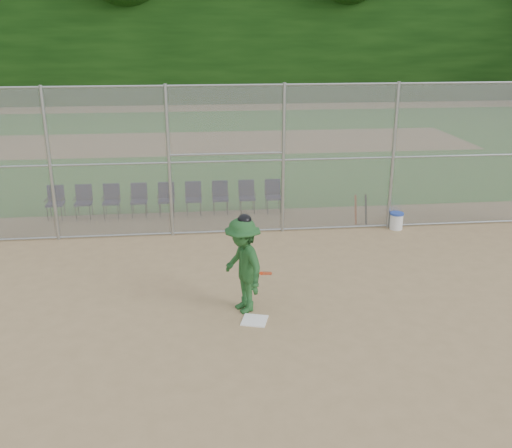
{
  "coord_description": "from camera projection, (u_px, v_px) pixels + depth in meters",
  "views": [
    {
      "loc": [
        -1.32,
        -9.64,
        5.32
      ],
      "look_at": [
        0.0,
        2.5,
        1.1
      ],
      "focal_mm": 40.0,
      "sensor_mm": 36.0,
      "label": 1
    }
  ],
  "objects": [
    {
      "name": "treeline",
      "position": [
        218.0,
        24.0,
        27.93
      ],
      "size": [
        81.0,
        60.0,
        11.0
      ],
      "color": "black",
      "rests_on": "ground"
    },
    {
      "name": "water_cooler",
      "position": [
        396.0,
        221.0,
        15.82
      ],
      "size": [
        0.38,
        0.38,
        0.48
      ],
      "color": "white",
      "rests_on": "ground"
    },
    {
      "name": "chair_0",
      "position": [
        55.0,
        203.0,
        16.59
      ],
      "size": [
        0.54,
        0.52,
        0.96
      ],
      "primitive_type": null,
      "color": "#0F103A",
      "rests_on": "ground"
    },
    {
      "name": "chair_3",
      "position": [
        139.0,
        201.0,
        16.83
      ],
      "size": [
        0.54,
        0.52,
        0.96
      ],
      "primitive_type": null,
      "color": "#0F103A",
      "rests_on": "ground"
    },
    {
      "name": "backstop_fence",
      "position": [
        246.0,
        158.0,
        14.96
      ],
      "size": [
        16.09,
        0.09,
        4.0
      ],
      "color": "gray",
      "rests_on": "ground"
    },
    {
      "name": "chair_1",
      "position": [
        83.0,
        202.0,
        16.67
      ],
      "size": [
        0.54,
        0.52,
        0.96
      ],
      "primitive_type": null,
      "color": "#0F103A",
      "rests_on": "ground"
    },
    {
      "name": "chair_6",
      "position": [
        220.0,
        198.0,
        17.08
      ],
      "size": [
        0.54,
        0.52,
        0.96
      ],
      "primitive_type": null,
      "color": "#0F103A",
      "rests_on": "ground"
    },
    {
      "name": "dirt_patch_far",
      "position": [
        222.0,
        142.0,
        27.85
      ],
      "size": [
        24.0,
        24.0,
        0.0
      ],
      "primitive_type": "plane",
      "color": "tan",
      "rests_on": "ground"
    },
    {
      "name": "chair_8",
      "position": [
        273.0,
        196.0,
        17.24
      ],
      "size": [
        0.54,
        0.52,
        0.96
      ],
      "primitive_type": null,
      "color": "#0F103A",
      "rests_on": "ground"
    },
    {
      "name": "spare_bats",
      "position": [
        361.0,
        209.0,
        16.21
      ],
      "size": [
        0.36,
        0.29,
        0.84
      ],
      "color": "#D84C14",
      "rests_on": "ground"
    },
    {
      "name": "chair_4",
      "position": [
        166.0,
        200.0,
        16.91
      ],
      "size": [
        0.54,
        0.52,
        0.96
      ],
      "primitive_type": null,
      "color": "#0F103A",
      "rests_on": "ground"
    },
    {
      "name": "home_plate",
      "position": [
        255.0,
        320.0,
        10.91
      ],
      "size": [
        0.58,
        0.58,
        0.02
      ],
      "primitive_type": "cube",
      "rotation": [
        0.0,
        0.0,
        -0.29
      ],
      "color": "white",
      "rests_on": "ground"
    },
    {
      "name": "chair_5",
      "position": [
        193.0,
        199.0,
        17.0
      ],
      "size": [
        0.54,
        0.52,
        0.96
      ],
      "primitive_type": null,
      "color": "#0F103A",
      "rests_on": "ground"
    },
    {
      "name": "batter_at_plate",
      "position": [
        243.0,
        265.0,
        11.03
      ],
      "size": [
        1.14,
        1.5,
        2.0
      ],
      "color": "#205124",
      "rests_on": "ground"
    },
    {
      "name": "chair_2",
      "position": [
        111.0,
        201.0,
        16.75
      ],
      "size": [
        0.54,
        0.52,
        0.96
      ],
      "primitive_type": null,
      "color": "#0F103A",
      "rests_on": "ground"
    },
    {
      "name": "chair_7",
      "position": [
        247.0,
        197.0,
        17.16
      ],
      "size": [
        0.54,
        0.52,
        0.96
      ],
      "primitive_type": null,
      "color": "#0F103A",
      "rests_on": "ground"
    },
    {
      "name": "grass_strip",
      "position": [
        222.0,
        142.0,
        27.85
      ],
      "size": [
        100.0,
        100.0,
        0.0
      ],
      "primitive_type": "plane",
      "color": "#24631D",
      "rests_on": "ground"
    },
    {
      "name": "ground",
      "position": [
        270.0,
        320.0,
        10.94
      ],
      "size": [
        100.0,
        100.0,
        0.0
      ],
      "primitive_type": "plane",
      "color": "tan",
      "rests_on": "ground"
    }
  ]
}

